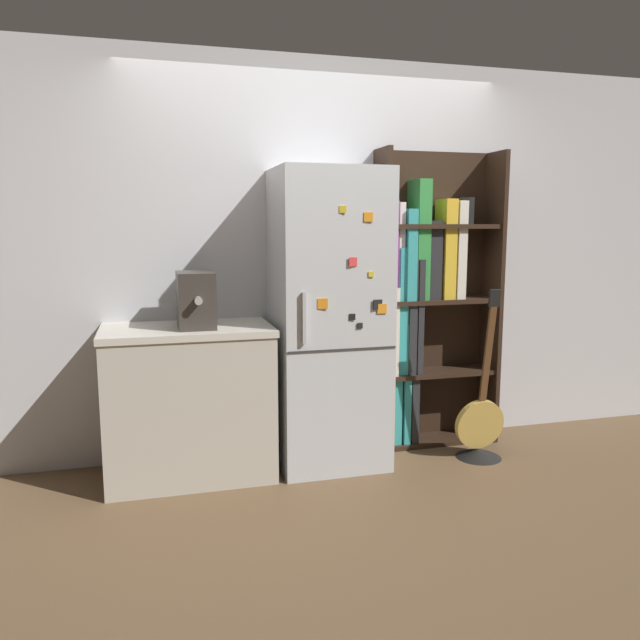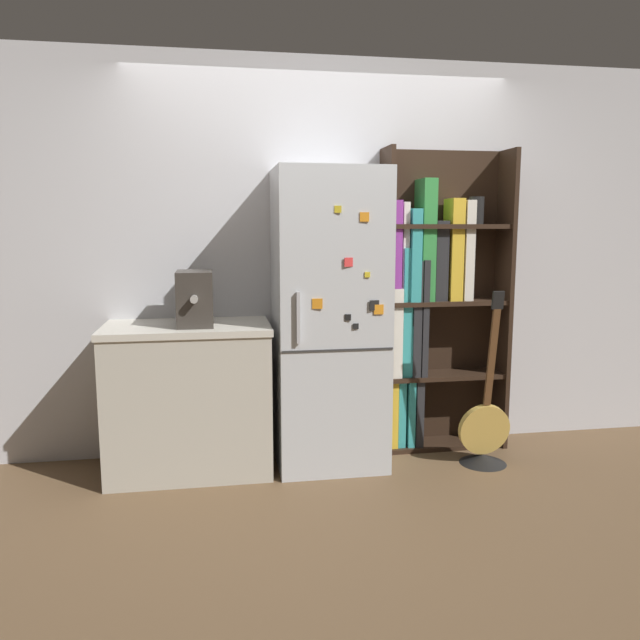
{
  "view_description": "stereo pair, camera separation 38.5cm",
  "coord_description": "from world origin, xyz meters",
  "px_view_note": "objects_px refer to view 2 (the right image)",
  "views": [
    {
      "loc": [
        -1.08,
        -3.58,
        1.52
      ],
      "look_at": [
        -0.06,
        0.15,
        0.93
      ],
      "focal_mm": 35.0,
      "sensor_mm": 36.0,
      "label": 1
    },
    {
      "loc": [
        -0.71,
        -3.66,
        1.52
      ],
      "look_at": [
        -0.06,
        0.15,
        0.93
      ],
      "focal_mm": 35.0,
      "sensor_mm": 36.0,
      "label": 2
    }
  ],
  "objects_px": {
    "guitar": "(484,439)",
    "espresso_machine": "(195,298)",
    "bookshelf": "(429,304)",
    "refrigerator": "(329,320)"
  },
  "relations": [
    {
      "from": "refrigerator",
      "to": "guitar",
      "type": "height_order",
      "value": "refrigerator"
    },
    {
      "from": "guitar",
      "to": "espresso_machine",
      "type": "bearing_deg",
      "value": 174.48
    },
    {
      "from": "guitar",
      "to": "bookshelf",
      "type": "bearing_deg",
      "value": 122.65
    },
    {
      "from": "refrigerator",
      "to": "espresso_machine",
      "type": "distance_m",
      "value": 0.84
    },
    {
      "from": "refrigerator",
      "to": "bookshelf",
      "type": "height_order",
      "value": "bookshelf"
    },
    {
      "from": "refrigerator",
      "to": "espresso_machine",
      "type": "relative_size",
      "value": 5.09
    },
    {
      "from": "refrigerator",
      "to": "espresso_machine",
      "type": "height_order",
      "value": "refrigerator"
    },
    {
      "from": "espresso_machine",
      "to": "guitar",
      "type": "relative_size",
      "value": 0.32
    },
    {
      "from": "espresso_machine",
      "to": "guitar",
      "type": "height_order",
      "value": "espresso_machine"
    },
    {
      "from": "bookshelf",
      "to": "guitar",
      "type": "relative_size",
      "value": 1.78
    }
  ]
}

